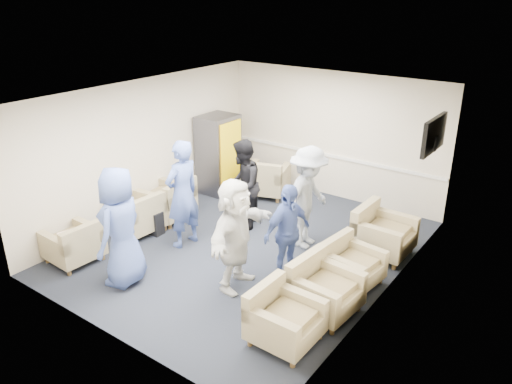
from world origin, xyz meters
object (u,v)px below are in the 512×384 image
Objects in this scene: armchair_left_mid at (140,216)px; armchair_right_near at (282,320)px; armchair_right_midnear at (322,290)px; person_back_left at (243,185)px; armchair_left_near at (75,245)px; vending_machine at (219,154)px; person_back_right at (308,198)px; person_mid_right at (287,232)px; armchair_corner at (265,180)px; armchair_right_far at (381,234)px; person_front_right at (236,235)px; person_front_left at (121,227)px; armchair_left_far at (169,202)px; armchair_right_midfar at (350,265)px; person_mid_left at (182,194)px.

armchair_right_near is at bearing 78.42° from armchair_left_mid.
armchair_right_midnear is 2.96m from person_back_left.
armchair_right_near reaches higher than armchair_left_near.
vending_machine is 3.08m from person_back_right.
person_mid_right is at bearing 66.99° from armchair_right_midnear.
armchair_right_near is 0.73× the size of armchair_corner.
armchair_right_near is 2.93m from armchair_right_far.
armchair_right_midnear is at bearing -146.45° from person_back_right.
armchair_right_far is at bearing 119.18° from armchair_left_mid.
armchair_corner is (0.91, 4.20, 0.04)m from armchair_left_near.
person_front_left is at bearing 114.23° from person_front_right.
armchair_corner is (0.88, 2.83, 0.02)m from armchair_left_mid.
person_back_right is at bearing 114.12° from armchair_right_far.
person_back_left is 1.35m from person_back_right.
vending_machine reaches higher than armchair_left_near.
armchair_left_near is 2.13m from armchair_left_far.
armchair_right_near is 0.47× the size of person_front_right.
armchair_right_midfar is 0.94× the size of armchair_right_far.
armchair_right_midfar is 4.44m from vending_machine.
person_front_left reaches higher than armchair_right_midfar.
vending_machine is (-4.05, 2.63, 0.53)m from armchair_right_midnear.
armchair_corner is 1.71m from person_back_left.
person_back_left is (-2.41, 2.34, 0.54)m from armchair_right_near.
armchair_right_far reaches higher than armchair_left_near.
person_back_right is at bearing 131.02° from person_front_left.
person_mid_right is at bearing 122.31° from armchair_right_midfar.
armchair_right_near reaches higher than armchair_right_midfar.
person_mid_right is at bearing -168.97° from person_back_right.
person_back_right is 1.13m from person_mid_right.
armchair_left_mid is 4.00m from armchair_right_midfar.
armchair_corner reaches higher than armchair_right_midfar.
armchair_left_near is at bearing -88.79° from vending_machine.
armchair_right_near is 0.47× the size of person_back_left.
person_front_left is at bearing 95.68° from armchair_right_near.
armchair_right_near is at bearing 179.02° from armchair_right_far.
armchair_right_midfar is at bearing -179.04° from armchair_right_far.
armchair_corner is 0.64× the size of person_front_right.
armchair_right_midnear is 1.06× the size of armchair_right_midfar.
armchair_left_near is 0.85× the size of armchair_left_far.
armchair_left_near is 0.91× the size of armchair_right_midnear.
armchair_left_mid reaches higher than armchair_right_midnear.
person_front_left is 2.60m from person_back_left.
person_mid_right reaches higher than armchair_right_far.
armchair_left_near is 1.95m from person_mid_left.
person_back_right reaches higher than vending_machine.
person_back_left reaches higher than armchair_left_near.
person_front_left is (1.08, -2.04, 0.59)m from armchair_left_far.
armchair_right_midfar is 2.63m from person_back_left.
armchair_corner reaches higher than armchair_left_near.
person_front_right is at bearing 62.73° from armchair_right_near.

